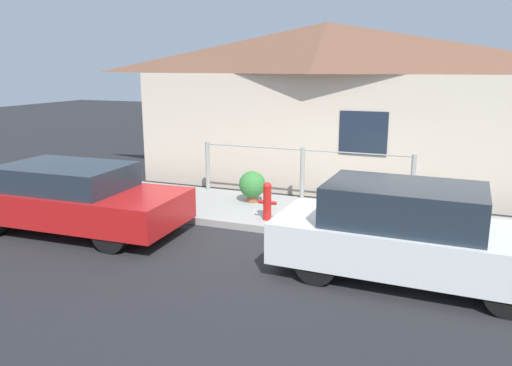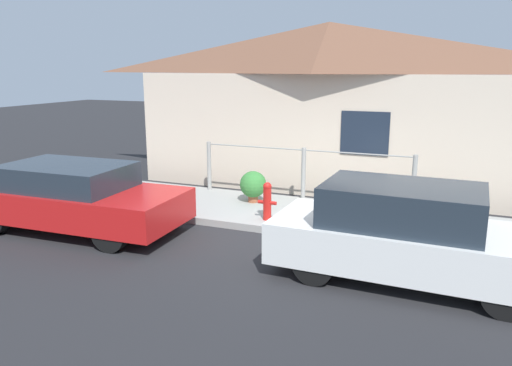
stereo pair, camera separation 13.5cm
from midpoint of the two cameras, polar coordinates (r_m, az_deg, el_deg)
The scene contains 8 objects.
ground_plane at distance 9.51m, azimuth 1.01°, elevation -5.86°, with size 60.00×60.00×0.00m, color #262628.
sidewalk at distance 10.55m, azimuth 3.28°, elevation -3.54°, with size 24.00×2.37×0.14m.
house at distance 12.84m, azimuth 7.61°, elevation 14.04°, with size 9.94×2.23×4.17m.
fence at distance 11.33m, azimuth 4.98°, elevation 1.37°, with size 4.90×0.10×1.19m.
car_left at distance 10.19m, azimuth -20.55°, elevation -1.53°, with size 4.31×1.92×1.29m.
car_right at distance 7.66m, azimuth 16.73°, elevation -5.59°, with size 4.11×1.73×1.44m.
fire_hydrant at distance 9.80m, azimuth 0.90°, elevation -1.98°, with size 0.38×0.17×0.76m.
potted_plant_near_hydrant at distance 11.08m, azimuth -0.78°, elevation -0.22°, with size 0.59×0.59×0.70m.
Camera 1 is at (3.09, -8.45, 3.11)m, focal length 35.00 mm.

